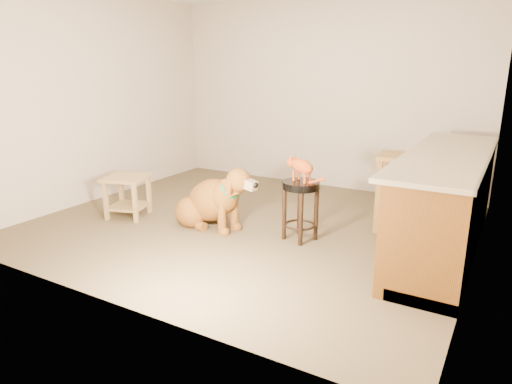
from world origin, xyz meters
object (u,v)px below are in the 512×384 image
Objects in this scene: golden_retriever at (212,202)px; tabby_kitten at (301,167)px; padded_stool at (301,199)px; wood_stool at (398,191)px; side_table at (127,190)px.

golden_retriever is 1.09m from tabby_kitten.
padded_stool is 1.00m from golden_retriever.
wood_stool is (0.77, 0.77, -0.00)m from padded_stool.
tabby_kitten reaches higher than padded_stool.
padded_stool is at bearing 9.47° from side_table.
wood_stool is at bearing 45.19° from padded_stool.
padded_stool is 1.04× the size of side_table.
wood_stool is 1.40× the size of side_table.
golden_retriever is at bearing -171.83° from padded_stool.
wood_stool is 1.98m from golden_retriever.
golden_retriever reaches higher than side_table.
side_table is at bearing -152.54° from tabby_kitten.
golden_retriever is at bearing -153.68° from tabby_kitten.
wood_stool is at bearing 36.69° from golden_retriever.
golden_retriever is (1.05, 0.20, -0.03)m from side_table.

